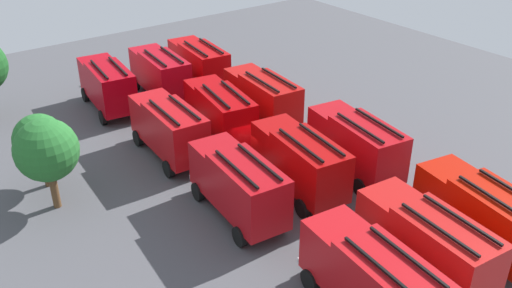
# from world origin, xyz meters

# --- Properties ---
(ground_plane) EXTENTS (63.47, 63.47, 0.00)m
(ground_plane) POSITION_xyz_m (0.00, 0.00, 0.00)
(ground_plane) COLOR #4C4C51
(fire_truck_0) EXTENTS (7.51, 3.75, 3.88)m
(fire_truck_0) POSITION_xyz_m (-13.52, -3.85, 2.15)
(fire_truck_0) COLOR #B81203
(fire_truck_0) RESTS_ON ground
(fire_truck_1) EXTENTS (7.48, 3.60, 3.88)m
(fire_truck_1) POSITION_xyz_m (-4.63, -4.18, 2.15)
(fire_truck_1) COLOR #B20C13
(fire_truck_1) RESTS_ON ground
(fire_truck_2) EXTENTS (7.40, 3.31, 3.88)m
(fire_truck_2) POSITION_xyz_m (4.41, -3.85, 2.15)
(fire_truck_2) COLOR #B60E0C
(fire_truck_2) RESTS_ON ground
(fire_truck_3) EXTENTS (7.42, 3.39, 3.88)m
(fire_truck_3) POSITION_xyz_m (13.19, -3.87, 2.15)
(fire_truck_3) COLOR #B90508
(fire_truck_3) RESTS_ON ground
(fire_truck_4) EXTENTS (7.40, 3.33, 3.88)m
(fire_truck_4) POSITION_xyz_m (-13.38, 0.19, 2.15)
(fire_truck_4) COLOR red
(fire_truck_4) RESTS_ON ground
(fire_truck_5) EXTENTS (7.45, 3.50, 3.88)m
(fire_truck_5) POSITION_xyz_m (-4.18, -0.02, 2.15)
(fire_truck_5) COLOR #A90808
(fire_truck_5) RESTS_ON ground
(fire_truck_6) EXTENTS (7.50, 3.70, 3.88)m
(fire_truck_6) POSITION_xyz_m (4.19, -0.02, 2.15)
(fire_truck_6) COLOR #AF0205
(fire_truck_6) RESTS_ON ground
(fire_truck_7) EXTENTS (7.40, 3.30, 3.88)m
(fire_truck_7) POSITION_xyz_m (13.17, -0.22, 2.15)
(fire_truck_7) COLOR #B40713
(fire_truck_7) RESTS_ON ground
(fire_truck_8) EXTENTS (7.41, 3.35, 3.88)m
(fire_truck_8) POSITION_xyz_m (-13.61, 4.04, 2.15)
(fire_truck_8) COLOR red
(fire_truck_8) RESTS_ON ground
(fire_truck_9) EXTENTS (7.40, 3.30, 3.88)m
(fire_truck_9) POSITION_xyz_m (-4.12, 4.28, 2.15)
(fire_truck_9) COLOR #AF0D13
(fire_truck_9) RESTS_ON ground
(fire_truck_10) EXTENTS (7.34, 3.13, 3.88)m
(fire_truck_10) POSITION_xyz_m (4.07, 3.99, 2.15)
(fire_truck_10) COLOR #B90D12
(fire_truck_10) RESTS_ON ground
(fire_truck_11) EXTENTS (7.43, 3.42, 3.88)m
(fire_truck_11) POSITION_xyz_m (13.38, 4.18, 2.15)
(fire_truck_11) COLOR #AF030E
(fire_truck_11) RESTS_ON ground
(firefighter_0) EXTENTS (0.48, 0.39, 1.84)m
(firefighter_0) POSITION_xyz_m (19.30, 2.06, 1.05)
(firefighter_0) COLOR black
(firefighter_0) RESTS_ON ground
(firefighter_2) EXTENTS (0.48, 0.44, 1.74)m
(firefighter_2) POSITION_xyz_m (-8.79, -5.63, 0.98)
(firefighter_2) COLOR black
(firefighter_2) RESTS_ON ground
(tree_1) EXTENTS (3.50, 3.50, 5.43)m
(tree_1) POSITION_xyz_m (2.84, 12.04, 3.65)
(tree_1) COLOR brown
(tree_1) RESTS_ON ground
(tree_2) EXTENTS (3.01, 3.01, 4.67)m
(tree_2) POSITION_xyz_m (5.37, 11.71, 3.14)
(tree_2) COLOR brown
(tree_2) RESTS_ON ground
(traffic_cone_0) EXTENTS (0.46, 0.46, 0.66)m
(traffic_cone_0) POSITION_xyz_m (-0.71, -6.92, 0.33)
(traffic_cone_0) COLOR #F2600C
(traffic_cone_0) RESTS_ON ground
(traffic_cone_1) EXTENTS (0.42, 0.42, 0.60)m
(traffic_cone_1) POSITION_xyz_m (9.29, -6.66, 0.30)
(traffic_cone_1) COLOR #F2600C
(traffic_cone_1) RESTS_ON ground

